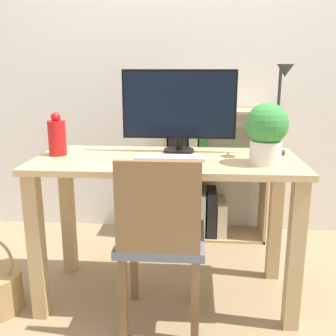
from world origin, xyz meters
TOP-DOWN VIEW (x-y plane):
  - ground_plane at (0.00, 0.00)m, footprint 10.00×10.00m
  - wall_back at (0.00, 0.99)m, footprint 8.00×0.05m
  - desk at (0.00, 0.00)m, footprint 1.33×0.58m
  - monitor at (0.05, 0.15)m, footprint 0.60×0.16m
  - keyboard at (0.02, -0.03)m, footprint 0.34×0.11m
  - vase at (-0.57, 0.03)m, footprint 0.09×0.09m
  - desk_lamp at (0.56, 0.08)m, footprint 0.10×0.19m
  - potted_plant at (0.47, -0.09)m, footprint 0.20×0.20m
  - chair at (-0.01, -0.27)m, footprint 0.40×0.40m
  - bookshelf at (0.18, 0.82)m, footprint 0.72×0.28m

SIDE VIEW (x-z plane):
  - ground_plane at x=0.00m, z-range 0.00..0.00m
  - bookshelf at x=0.18m, z-range -0.06..0.87m
  - chair at x=-0.01m, z-range 0.04..0.89m
  - desk at x=0.00m, z-range 0.22..0.99m
  - keyboard at x=0.02m, z-range 0.77..0.79m
  - vase at x=-0.57m, z-range 0.76..0.98m
  - potted_plant at x=0.47m, z-range 0.78..1.07m
  - monitor at x=0.05m, z-range 0.80..1.23m
  - desk_lamp at x=0.56m, z-range 0.82..1.28m
  - wall_back at x=0.00m, z-range 0.00..2.60m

